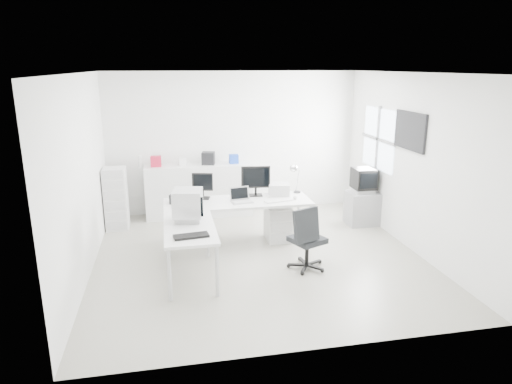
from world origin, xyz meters
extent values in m
cube|color=beige|center=(0.00, 0.00, 0.00)|extent=(5.00, 5.00, 0.01)
cube|color=white|center=(0.00, 0.00, 2.80)|extent=(5.00, 5.00, 0.01)
cube|color=white|center=(0.00, 2.50, 1.40)|extent=(5.00, 0.02, 2.80)
cube|color=white|center=(-2.50, 0.00, 1.40)|extent=(0.02, 5.00, 2.80)
cube|color=white|center=(2.50, 0.00, 1.40)|extent=(0.02, 5.00, 2.80)
cube|color=silver|center=(0.47, 0.65, 0.30)|extent=(0.40, 0.50, 0.60)
cube|color=black|center=(-1.08, 0.70, 0.83)|extent=(0.52, 0.46, 0.15)
cube|color=silver|center=(0.42, 0.45, 0.76)|extent=(0.48, 0.24, 0.02)
sphere|color=silver|center=(0.72, 0.50, 0.78)|extent=(0.07, 0.07, 0.07)
cube|color=#B0B0B0|center=(0.52, 0.82, 0.85)|extent=(0.39, 0.35, 0.20)
cube|color=black|center=(-1.08, -0.90, 0.77)|extent=(0.47, 0.24, 0.03)
cube|color=gray|center=(2.22, 1.13, 0.31)|extent=(0.57, 0.46, 0.62)
cube|color=silver|center=(-0.74, 2.24, 0.52)|extent=(2.07, 0.52, 1.04)
cube|color=#AE1832|center=(-1.54, 2.24, 1.13)|extent=(0.20, 0.18, 0.20)
cube|color=silver|center=(-1.04, 2.24, 1.10)|extent=(0.15, 0.14, 0.14)
cube|color=black|center=(-0.54, 2.24, 1.16)|extent=(0.28, 0.27, 0.24)
cube|color=#193EAF|center=(-0.04, 2.24, 1.12)|extent=(0.18, 0.16, 0.17)
cylinder|color=silver|center=(-1.84, 2.28, 1.15)|extent=(0.07, 0.07, 0.22)
cube|color=silver|center=(-2.28, 1.79, 0.56)|extent=(0.39, 0.47, 1.12)
camera|label=1|loc=(-1.33, -6.50, 2.90)|focal=32.00mm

